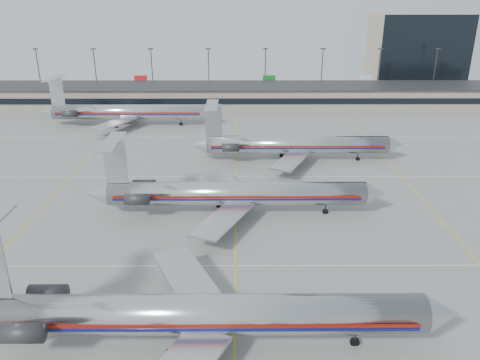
{
  "coord_description": "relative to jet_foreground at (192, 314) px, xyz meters",
  "views": [
    {
      "loc": [
        0.38,
        -38.94,
        30.54
      ],
      "look_at": [
        0.63,
        27.0,
        4.5
      ],
      "focal_mm": 35.0,
      "sensor_mm": 36.0,
      "label": 1
    }
  ],
  "objects": [
    {
      "name": "jet_third_row",
      "position": [
        14.93,
        52.79,
        -0.26
      ],
      "size": [
        41.88,
        25.76,
        11.45
      ],
      "color": "silver",
      "rests_on": "ground"
    },
    {
      "name": "light_mast_row",
      "position": [
        3.86,
        115.87,
        5.0
      ],
      "size": [
        163.6,
        0.4,
        15.28
      ],
      "color": "#38383D",
      "rests_on": "ground"
    },
    {
      "name": "distant_building",
      "position": [
        65.86,
        131.87,
        8.91
      ],
      "size": [
        30.0,
        20.0,
        25.0
      ],
      "primitive_type": "cube",
      "color": "tan",
      "rests_on": "ground"
    },
    {
      "name": "jet_second_row",
      "position": [
        3.1,
        28.43,
        -0.22
      ],
      "size": [
        44.32,
        26.1,
        11.6
      ],
      "color": "silver",
      "rests_on": "ground"
    },
    {
      "name": "jet_back_row",
      "position": [
        -24.09,
        79.97,
        -0.07
      ],
      "size": [
        44.33,
        27.27,
        12.12
      ],
      "color": "silver",
      "rests_on": "ground"
    },
    {
      "name": "ground",
      "position": [
        3.86,
        3.87,
        -3.59
      ],
      "size": [
        260.0,
        260.0,
        0.0
      ],
      "primitive_type": "plane",
      "color": "gray",
      "rests_on": "ground"
    },
    {
      "name": "apron_markings",
      "position": [
        3.86,
        13.87,
        -3.58
      ],
      "size": [
        160.0,
        0.15,
        0.02
      ],
      "primitive_type": "cube",
      "color": "silver",
      "rests_on": "ground"
    },
    {
      "name": "jet_foreground",
      "position": [
        0.0,
        0.0,
        0.0
      ],
      "size": [
        47.22,
        27.8,
        12.36
      ],
      "color": "silver",
      "rests_on": "ground"
    },
    {
      "name": "terminal",
      "position": [
        3.86,
        101.84,
        -0.43
      ],
      "size": [
        162.0,
        17.0,
        6.25
      ],
      "color": "gray",
      "rests_on": "ground"
    }
  ]
}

